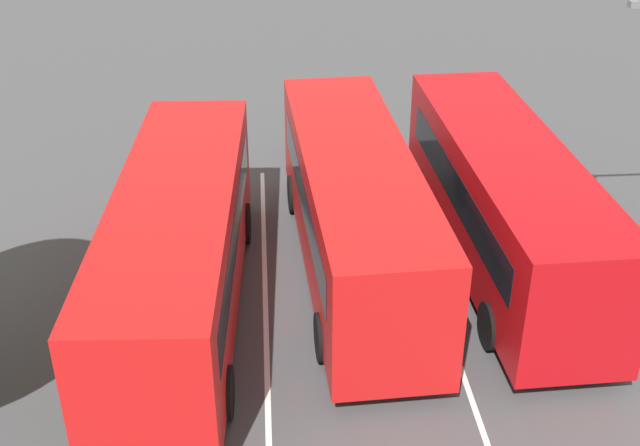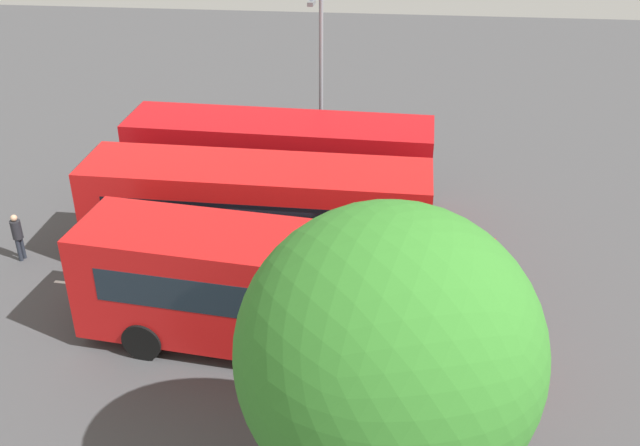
{
  "view_description": "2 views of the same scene",
  "coord_description": "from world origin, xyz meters",
  "px_view_note": "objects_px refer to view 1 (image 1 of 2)",
  "views": [
    {
      "loc": [
        -16.26,
        3.1,
        11.01
      ],
      "look_at": [
        -0.23,
        0.74,
        1.92
      ],
      "focal_mm": 45.51,
      "sensor_mm": 36.0,
      "label": 1
    },
    {
      "loc": [
        -3.28,
        19.41,
        12.46
      ],
      "look_at": [
        -1.26,
        -0.69,
        1.21
      ],
      "focal_mm": 41.82,
      "sensor_mm": 36.0,
      "label": 2
    }
  ],
  "objects_px": {
    "bus_center_right": "(179,247)",
    "bus_far_left": "(504,199)",
    "bus_center_left": "(355,206)",
    "pedestrian": "(292,125)"
  },
  "relations": [
    {
      "from": "bus_far_left",
      "to": "bus_center_left",
      "type": "bearing_deg",
      "value": 89.86
    },
    {
      "from": "bus_center_right",
      "to": "pedestrian",
      "type": "bearing_deg",
      "value": -15.03
    },
    {
      "from": "bus_center_left",
      "to": "bus_center_right",
      "type": "xyz_separation_m",
      "value": [
        -1.3,
        4.18,
        0.0
      ]
    },
    {
      "from": "bus_center_left",
      "to": "bus_far_left",
      "type": "bearing_deg",
      "value": -90.91
    },
    {
      "from": "bus_far_left",
      "to": "bus_center_right",
      "type": "distance_m",
      "value": 7.95
    },
    {
      "from": "bus_center_right",
      "to": "bus_far_left",
      "type": "bearing_deg",
      "value": -74.8
    },
    {
      "from": "bus_center_left",
      "to": "bus_center_right",
      "type": "bearing_deg",
      "value": 108.68
    },
    {
      "from": "bus_far_left",
      "to": "pedestrian",
      "type": "xyz_separation_m",
      "value": [
        7.59,
        4.35,
        -0.88
      ]
    },
    {
      "from": "bus_center_left",
      "to": "pedestrian",
      "type": "bearing_deg",
      "value": 6.52
    },
    {
      "from": "bus_far_left",
      "to": "pedestrian",
      "type": "relative_size",
      "value": 6.63
    }
  ]
}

